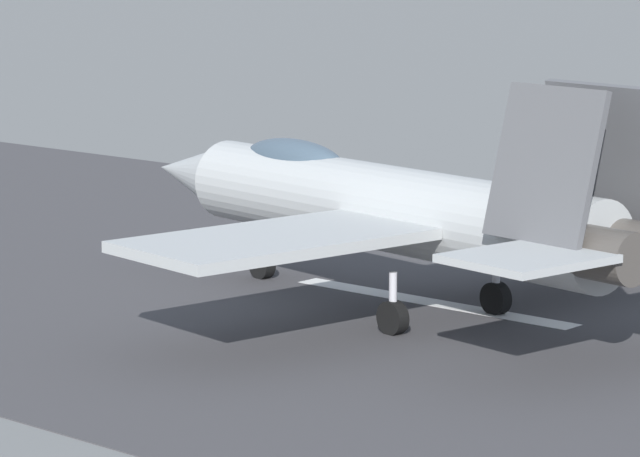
# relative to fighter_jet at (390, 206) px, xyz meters

# --- Properties ---
(ground_plane) EXTENTS (400.00, 400.00, 0.00)m
(ground_plane) POSITION_rel_fighter_jet_xyz_m (-1.12, -1.29, -2.47)
(ground_plane) COLOR slate
(runway_strip) EXTENTS (240.00, 26.00, 0.02)m
(runway_strip) POSITION_rel_fighter_jet_xyz_m (-1.14, -1.29, -2.46)
(runway_strip) COLOR #3D3B3E
(runway_strip) RESTS_ON ground
(fighter_jet) EXTENTS (17.62, 15.29, 5.67)m
(fighter_jet) POSITION_rel_fighter_jet_xyz_m (0.00, 0.00, 0.00)
(fighter_jet) COLOR #AAAEAD
(fighter_jet) RESTS_ON ground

